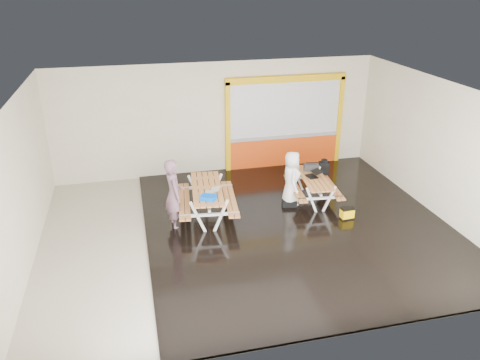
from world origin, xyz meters
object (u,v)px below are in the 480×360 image
object	(u,v)px
toolbox	(311,167)
dark_case	(289,203)
backpack	(324,168)
fluke_bag	(347,213)
laptop_left	(211,192)
blue_pouch	(209,198)
picnic_table_right	(313,183)
person_right	(291,179)
person_left	(174,194)
laptop_right	(314,175)
picnic_table_left	(207,195)

from	to	relation	value
toolbox	dark_case	bearing A→B (deg)	-141.68
backpack	fluke_bag	bearing A→B (deg)	-94.43
laptop_left	blue_pouch	xyz separation A→B (m)	(-0.13, -0.31, -0.00)
picnic_table_right	dark_case	distance (m)	0.88
picnic_table_right	person_right	distance (m)	0.69
person_left	laptop_left	xyz separation A→B (m)	(0.93, -0.09, 0.01)
blue_pouch	backpack	distance (m)	4.09
laptop_right	blue_pouch	world-z (taller)	blue_pouch
laptop_left	laptop_right	distance (m)	3.05
person_right	laptop_right	xyz separation A→B (m)	(0.67, 0.08, 0.02)
blue_pouch	backpack	xyz separation A→B (m)	(3.71, 1.69, -0.24)
laptop_left	fluke_bag	bearing A→B (deg)	-10.19
toolbox	picnic_table_right	bearing A→B (deg)	-103.08
laptop_right	dark_case	bearing A→B (deg)	-163.08
toolbox	dark_case	xyz separation A→B (m)	(-0.86, -0.68, -0.71)
picnic_table_right	person_left	world-z (taller)	person_left
person_left	blue_pouch	xyz separation A→B (m)	(0.80, -0.40, 0.01)
picnic_table_left	blue_pouch	world-z (taller)	blue_pouch
fluke_bag	person_right	bearing A→B (deg)	133.04
toolbox	fluke_bag	xyz separation A→B (m)	(0.35, -1.74, -0.64)
laptop_right	backpack	xyz separation A→B (m)	(0.61, 0.71, -0.13)
toolbox	laptop_right	bearing A→B (deg)	-103.21
laptop_right	backpack	bearing A→B (deg)	49.41
laptop_left	blue_pouch	bearing A→B (deg)	-112.43
blue_pouch	dark_case	size ratio (longest dim) A/B	0.91
toolbox	person_left	bearing A→B (deg)	-165.59
laptop_right	blue_pouch	xyz separation A→B (m)	(-3.10, -0.98, 0.11)
backpack	laptop_left	bearing A→B (deg)	-158.92
picnic_table_right	person_left	size ratio (longest dim) A/B	1.07
laptop_left	blue_pouch	size ratio (longest dim) A/B	1.32
laptop_right	fluke_bag	bearing A→B (deg)	-70.64
laptop_left	toolbox	size ratio (longest dim) A/B	1.05
person_right	laptop_left	bearing A→B (deg)	112.38
picnic_table_right	laptop_right	size ratio (longest dim) A/B	4.48
person_right	toolbox	distance (m)	0.94
laptop_left	person_right	bearing A→B (deg)	14.30
laptop_left	fluke_bag	world-z (taller)	laptop_left
person_left	laptop_right	bearing A→B (deg)	-88.61
picnic_table_right	laptop_right	distance (m)	0.23
person_right	dark_case	xyz separation A→B (m)	(-0.08, -0.14, -0.66)
picnic_table_left	person_right	world-z (taller)	person_right
picnic_table_right	person_right	size ratio (longest dim) A/B	1.28
laptop_right	fluke_bag	xyz separation A→B (m)	(0.45, -1.29, -0.60)
dark_case	laptop_right	bearing A→B (deg)	16.92
person_left	dark_case	distance (m)	3.26
person_left	picnic_table_right	bearing A→B (deg)	-89.35
blue_pouch	dark_case	distance (m)	2.59
picnic_table_right	toolbox	world-z (taller)	toolbox
picnic_table_left	laptop_left	distance (m)	0.46
person_right	toolbox	xyz separation A→B (m)	(0.78, 0.53, 0.06)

